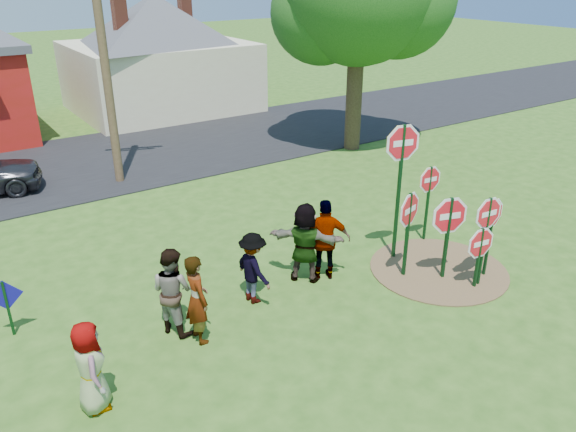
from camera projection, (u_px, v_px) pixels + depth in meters
name	position (u px, v px, depth m)	size (l,w,h in m)	color
ground	(253.00, 310.00, 11.71)	(120.00, 120.00, 0.00)	#2D5317
road	(91.00, 163.00, 20.40)	(120.00, 7.50, 0.04)	black
dirt_patch	(438.00, 269.00, 13.25)	(3.20, 3.20, 0.03)	brown
cream_house	(158.00, 48.00, 26.94)	(9.40, 9.40, 6.50)	beige
stop_sign_a	(449.00, 221.00, 12.34)	(1.12, 0.36, 2.14)	#0E3416
stop_sign_b	(402.00, 158.00, 12.78)	(1.14, 0.29, 3.50)	#0E3416
stop_sign_c	(487.00, 222.00, 12.01)	(0.97, 0.11, 2.24)	#0E3416
stop_sign_d	(429.00, 185.00, 14.07)	(0.92, 0.07, 2.15)	#0E3416
stop_sign_e	(480.00, 247.00, 12.12)	(0.95, 0.13, 1.58)	#0E3416
stop_sign_f	(492.00, 219.00, 12.43)	(0.93, 0.08, 2.03)	#0E3416
stop_sign_g	(409.00, 217.00, 12.40)	(1.03, 0.31, 2.20)	#0E3416
blue_diamond_c	(7.00, 302.00, 10.64)	(0.63, 0.12, 1.20)	#0E3416
person_a	(90.00, 367.00, 8.82)	(0.78, 0.51, 1.60)	#3A438C
person_b	(197.00, 299.00, 10.44)	(0.66, 0.43, 1.80)	#237269
person_c	(172.00, 291.00, 10.72)	(0.87, 0.68, 1.78)	brown
person_d	(253.00, 268.00, 11.72)	(1.02, 0.59, 1.58)	#35363B
person_e	(326.00, 240.00, 12.54)	(1.12, 0.47, 1.92)	#4D2C58
person_f	(305.00, 243.00, 12.49)	(1.73, 0.55, 1.86)	#23522A
utility_pole	(101.00, 35.00, 16.76)	(2.09, 0.85, 8.90)	#4C3823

